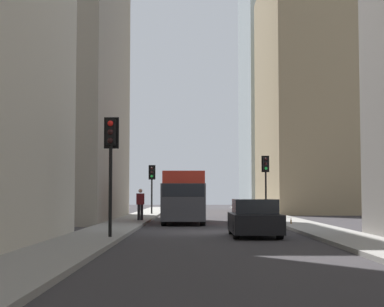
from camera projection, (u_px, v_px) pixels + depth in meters
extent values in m
plane|color=#302D30|center=(215.00, 232.00, 26.21)|extent=(135.00, 135.00, 0.00)
cube|color=gray|center=(108.00, 231.00, 26.21)|extent=(90.00, 2.20, 0.14)
cube|color=gray|center=(322.00, 231.00, 26.22)|extent=(90.00, 2.20, 0.14)
cube|color=#9E8966|center=(320.00, 93.00, 56.00)|extent=(17.78, 10.00, 21.37)
cube|color=red|center=(184.00, 195.00, 34.93)|extent=(4.60, 2.25, 2.60)
cube|color=#38383D|center=(183.00, 202.00, 31.71)|extent=(1.90, 2.25, 1.90)
cube|color=black|center=(183.00, 190.00, 31.75)|extent=(1.92, 2.09, 0.64)
cylinder|color=black|center=(203.00, 217.00, 31.66)|extent=(0.88, 0.28, 0.88)
cylinder|color=black|center=(164.00, 217.00, 31.66)|extent=(0.88, 0.28, 0.88)
cylinder|color=black|center=(201.00, 214.00, 36.25)|extent=(0.88, 0.28, 0.88)
cylinder|color=black|center=(168.00, 214.00, 36.25)|extent=(0.88, 0.28, 0.88)
cube|color=black|center=(254.00, 223.00, 23.62)|extent=(4.30, 1.78, 0.70)
cube|color=black|center=(255.00, 206.00, 23.46)|extent=(2.10, 1.58, 0.54)
cylinder|color=black|center=(270.00, 226.00, 24.95)|extent=(0.64, 0.22, 0.64)
cylinder|color=black|center=(231.00, 226.00, 24.95)|extent=(0.64, 0.22, 0.64)
cylinder|color=black|center=(280.00, 230.00, 22.26)|extent=(0.64, 0.22, 0.64)
cylinder|color=black|center=(236.00, 230.00, 22.26)|extent=(0.64, 0.22, 0.64)
cylinder|color=black|center=(110.00, 191.00, 21.51)|extent=(0.12, 0.12, 3.16)
cube|color=black|center=(111.00, 132.00, 21.64)|extent=(0.28, 0.32, 0.90)
cube|color=black|center=(111.00, 133.00, 21.79)|extent=(0.03, 0.52, 1.10)
sphere|color=red|center=(110.00, 123.00, 21.50)|extent=(0.20, 0.20, 0.20)
sphere|color=black|center=(110.00, 132.00, 21.48)|extent=(0.20, 0.20, 0.20)
sphere|color=black|center=(110.00, 141.00, 21.46)|extent=(0.20, 0.20, 0.20)
cylinder|color=black|center=(152.00, 196.00, 46.96)|extent=(0.12, 0.12, 2.67)
cube|color=black|center=(152.00, 172.00, 47.08)|extent=(0.28, 0.32, 0.90)
cube|color=black|center=(152.00, 172.00, 47.23)|extent=(0.03, 0.52, 1.10)
sphere|color=black|center=(152.00, 168.00, 46.94)|extent=(0.20, 0.20, 0.20)
sphere|color=black|center=(152.00, 172.00, 46.92)|extent=(0.20, 0.20, 0.20)
sphere|color=green|center=(152.00, 176.00, 46.90)|extent=(0.20, 0.20, 0.20)
cylinder|color=black|center=(266.00, 193.00, 41.32)|extent=(0.12, 0.12, 3.03)
cube|color=black|center=(266.00, 164.00, 41.45)|extent=(0.28, 0.32, 0.90)
cube|color=black|center=(265.00, 164.00, 41.60)|extent=(0.03, 0.52, 1.10)
sphere|color=black|center=(266.00, 159.00, 41.31)|extent=(0.20, 0.20, 0.20)
sphere|color=black|center=(266.00, 164.00, 41.29)|extent=(0.20, 0.20, 0.20)
sphere|color=green|center=(266.00, 168.00, 41.27)|extent=(0.20, 0.20, 0.20)
cylinder|color=black|center=(142.00, 212.00, 35.15)|extent=(0.16, 0.16, 0.88)
cylinder|color=black|center=(139.00, 212.00, 35.15)|extent=(0.16, 0.16, 0.88)
cube|color=maroon|center=(140.00, 199.00, 35.20)|extent=(0.26, 0.44, 0.63)
sphere|color=beige|center=(140.00, 191.00, 35.23)|extent=(0.22, 0.22, 0.22)
cylinder|color=brown|center=(291.00, 222.00, 30.92)|extent=(0.07, 0.07, 0.20)
cylinder|color=brown|center=(291.00, 219.00, 30.93)|extent=(0.03, 0.03, 0.07)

